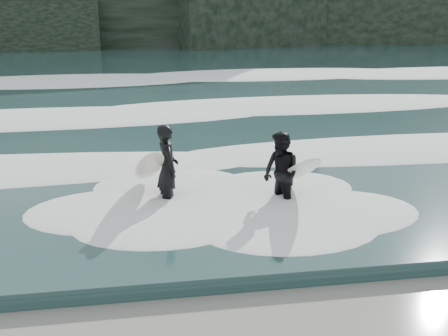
{
  "coord_description": "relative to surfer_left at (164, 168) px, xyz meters",
  "views": [
    {
      "loc": [
        -0.7,
        -4.78,
        4.58
      ],
      "look_at": [
        1.14,
        6.5,
        1.0
      ],
      "focal_mm": 45.0,
      "sensor_mm": 36.0,
      "label": 1
    }
  ],
  "objects": [
    {
      "name": "sea",
      "position": [
        0.12,
        22.19,
        -0.82
      ],
      "size": [
        90.0,
        52.0,
        0.3
      ],
      "primitive_type": "cube",
      "color": "#233E3E",
      "rests_on": "ground"
    },
    {
      "name": "foam_near",
      "position": [
        0.12,
        2.19,
        -0.57
      ],
      "size": [
        60.0,
        3.2,
        0.2
      ],
      "primitive_type": "ellipsoid",
      "color": "white",
      "rests_on": "sea"
    },
    {
      "name": "foam_mid",
      "position": [
        0.12,
        9.19,
        -0.55
      ],
      "size": [
        60.0,
        4.0,
        0.24
      ],
      "primitive_type": "ellipsoid",
      "color": "white",
      "rests_on": "sea"
    },
    {
      "name": "foam_far",
      "position": [
        0.12,
        18.19,
        -0.52
      ],
      "size": [
        60.0,
        4.8,
        0.3
      ],
      "primitive_type": "ellipsoid",
      "color": "white",
      "rests_on": "sea"
    },
    {
      "name": "surfer_left",
      "position": [
        0.0,
        0.0,
        0.0
      ],
      "size": [
        1.1,
        2.0,
        1.93
      ],
      "color": "black",
      "rests_on": "ground"
    },
    {
      "name": "surfer_right",
      "position": [
        2.49,
        -0.61,
        -0.06
      ],
      "size": [
        1.22,
        2.05,
        1.8
      ],
      "color": "black",
      "rests_on": "ground"
    }
  ]
}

